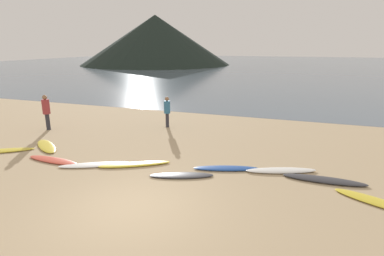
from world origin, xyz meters
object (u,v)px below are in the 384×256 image
Objects in this scene: surfboard_9 at (378,202)px; surfboard_1 at (46,146)px; surfboard_3 at (95,165)px; person_1 at (46,109)px; surfboard_0 at (2,151)px; surfboard_6 at (226,168)px; surfboard_7 at (281,170)px; surfboard_2 at (53,160)px; surfboard_5 at (181,175)px; surfboard_4 at (135,164)px; surfboard_8 at (324,180)px; person_0 at (167,109)px.

surfboard_1 is at bearing -158.77° from surfboard_9.
surfboard_3 is 6.15m from person_1.
surfboard_0 is 1.07× the size of surfboard_6.
surfboard_6 is 0.94× the size of surfboard_7.
surfboard_2 is 4.99m from surfboard_5.
surfboard_2 reaches higher than surfboard_5.
surfboard_5 is at bearing -39.47° from surfboard_4.
surfboard_0 is at bearing -174.54° from surfboard_8.
surfboard_0 is at bearing 160.74° from surfboard_5.
surfboard_1 is 4.54m from surfboard_4.
surfboard_6 is at bearing 15.49° from surfboard_2.
surfboard_9 is at bearing -163.95° from person_1.
surfboard_9 is at bearing -31.39° from surfboard_0.
surfboard_2 is 1.75m from surfboard_3.
surfboard_4 is at bearing 149.99° from surfboard_5.
surfboard_8 is (4.38, 1.14, 0.01)m from surfboard_5.
surfboard_0 is 10.86m from surfboard_7.
surfboard_2 is at bearing 161.83° from surfboard_4.
surfboard_4 is at bearing 172.64° from surfboard_7.
surfboard_9 is 14.39m from person_1.
surfboard_9 is (4.42, -0.92, -0.01)m from surfboard_6.
surfboard_0 is 1.62m from surfboard_1.
surfboard_0 is 3.42m from person_1.
surfboard_5 is at bearing 6.77° from surfboard_2.
surfboard_4 is at bearing -173.26° from surfboard_8.
surfboard_0 reaches higher than surfboard_9.
surfboard_1 is 0.84× the size of surfboard_3.
surfboard_6 is at bearing -166.96° from surfboard_9.
surfboard_7 is at bearing -24.08° from surfboard_0.
surfboard_0 is 7.45m from person_0.
person_0 reaches higher than surfboard_8.
person_0 is (-5.96, 4.04, 0.89)m from surfboard_7.
surfboard_0 is 2.71m from surfboard_2.
surfboard_2 is 10.66m from surfboard_9.
surfboard_5 is (6.42, -0.87, -0.01)m from surfboard_1.
surfboard_3 is at bearing -170.98° from surfboard_8.
surfboard_6 is (3.17, 0.72, -0.00)m from surfboard_4.
surfboard_9 is (7.59, -0.20, -0.01)m from surfboard_4.
surfboard_2 is at bearing 157.37° from surfboard_3.
surfboard_3 is 4.64m from surfboard_6.
surfboard_6 is at bearing 19.56° from surfboard_5.
surfboard_5 is 0.88× the size of surfboard_7.
surfboard_0 is at bearing 154.87° from surfboard_4.
surfboard_0 is 0.95× the size of surfboard_3.
person_1 is at bearing 138.67° from surfboard_2.
surfboard_9 is (13.35, 0.28, -0.00)m from surfboard_0.
surfboard_8 is (9.36, 1.45, 0.01)m from surfboard_2.
person_0 is at bearing 172.70° from surfboard_9.
surfboard_8 is at bearing -33.49° from surfboard_7.
surfboard_6 is 1.41× the size of person_0.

